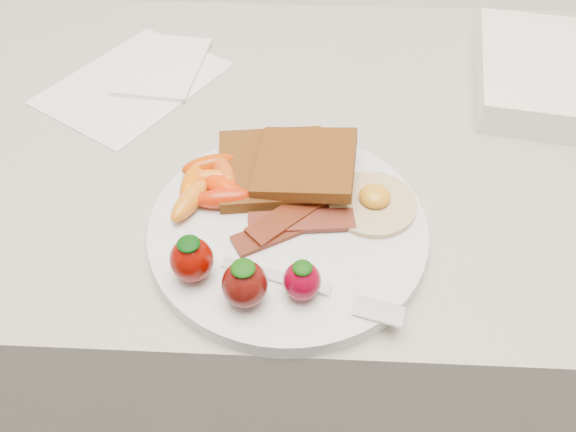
{
  "coord_description": "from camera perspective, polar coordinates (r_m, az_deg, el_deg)",
  "views": [
    {
      "loc": [
        -0.0,
        1.17,
        1.32
      ],
      "look_at": [
        -0.02,
        1.53,
        0.93
      ],
      "focal_mm": 35.0,
      "sensor_mm": 36.0,
      "label": 1
    }
  ],
  "objects": [
    {
      "name": "paper_sheet",
      "position": [
        0.77,
        -15.38,
        12.9
      ],
      "size": [
        0.25,
        0.27,
        0.0
      ],
      "primitive_type": "cube",
      "rotation": [
        0.0,
        0.0,
        -0.55
      ],
      "color": "white",
      "rests_on": "counter"
    },
    {
      "name": "counter",
      "position": [
        1.02,
        1.42,
        -11.16
      ],
      "size": [
        2.0,
        0.6,
        0.9
      ],
      "primitive_type": "cube",
      "color": "gray",
      "rests_on": "ground"
    },
    {
      "name": "fork",
      "position": [
        0.49,
        3.4,
        -7.64
      ],
      "size": [
        0.16,
        0.07,
        0.0
      ],
      "color": "white",
      "rests_on": "plate"
    },
    {
      "name": "bacon_strips",
      "position": [
        0.54,
        0.52,
        -0.46
      ],
      "size": [
        0.12,
        0.1,
        0.01
      ],
      "color": "#510C08",
      "rests_on": "plate"
    },
    {
      "name": "toast_lower",
      "position": [
        0.59,
        -1.48,
        4.95
      ],
      "size": [
        0.13,
        0.13,
        0.01
      ],
      "primitive_type": "cube",
      "rotation": [
        0.0,
        0.0,
        0.13
      ],
      "color": "#4C1D0E",
      "rests_on": "plate"
    },
    {
      "name": "toast_upper",
      "position": [
        0.57,
        1.8,
        5.38
      ],
      "size": [
        0.11,
        0.11,
        0.02
      ],
      "primitive_type": "cube",
      "rotation": [
        0.0,
        -0.1,
        -0.09
      ],
      "color": "#3A1B04",
      "rests_on": "toast_lower"
    },
    {
      "name": "fried_egg",
      "position": [
        0.56,
        8.62,
        1.47
      ],
      "size": [
        0.11,
        0.11,
        0.02
      ],
      "color": "#C9B894",
      "rests_on": "plate"
    },
    {
      "name": "strawberries",
      "position": [
        0.48,
        -5.11,
        -5.85
      ],
      "size": [
        0.13,
        0.06,
        0.05
      ],
      "color": "#680600",
      "rests_on": "plate"
    },
    {
      "name": "baby_carrots",
      "position": [
        0.57,
        -7.84,
        3.24
      ],
      "size": [
        0.09,
        0.1,
        0.02
      ],
      "color": "orange",
      "rests_on": "plate"
    },
    {
      "name": "plate",
      "position": [
        0.55,
        -0.0,
        -1.33
      ],
      "size": [
        0.27,
        0.27,
        0.02
      ],
      "primitive_type": "cylinder",
      "color": "silver",
      "rests_on": "counter"
    },
    {
      "name": "notepad",
      "position": [
        0.79,
        -12.54,
        14.68
      ],
      "size": [
        0.11,
        0.15,
        0.01
      ],
      "primitive_type": "cube",
      "rotation": [
        0.0,
        0.0,
        -0.1
      ],
      "color": "white",
      "rests_on": "paper_sheet"
    }
  ]
}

